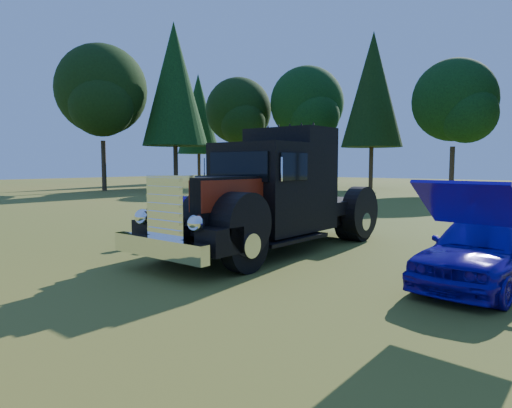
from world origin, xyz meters
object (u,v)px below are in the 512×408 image
object	(u,v)px
diamond_t_truck	(268,198)
spectator_far	(217,209)
hotrod_coupe	(485,250)
distant_teal_car	(293,181)
spectator_near	(191,209)

from	to	relation	value
diamond_t_truck	spectator_far	size ratio (longest dim) A/B	4.41
diamond_t_truck	hotrod_coupe	xyz separation A→B (m)	(4.87, -0.18, -0.64)
diamond_t_truck	distant_teal_car	distance (m)	27.88
diamond_t_truck	spectator_near	bearing A→B (deg)	174.66
diamond_t_truck	spectator_far	bearing A→B (deg)	164.35
diamond_t_truck	distant_teal_car	xyz separation A→B (m)	(-15.50, 23.17, -0.63)
spectator_far	distant_teal_car	bearing A→B (deg)	88.22
hotrod_coupe	diamond_t_truck	bearing A→B (deg)	177.84
spectator_near	distant_teal_car	world-z (taller)	spectator_near
spectator_near	distant_teal_car	distance (m)	26.05
spectator_near	hotrod_coupe	bearing A→B (deg)	-105.81
spectator_near	spectator_far	bearing A→B (deg)	-71.87
diamond_t_truck	hotrod_coupe	world-z (taller)	diamond_t_truck
diamond_t_truck	distant_teal_car	size ratio (longest dim) A/B	1.82
spectator_far	distant_teal_car	world-z (taller)	spectator_far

